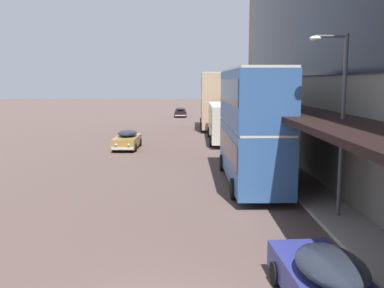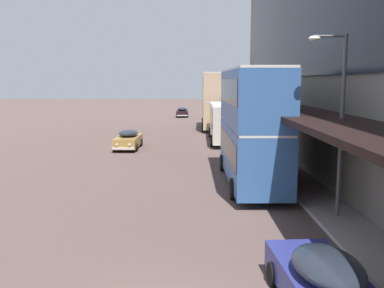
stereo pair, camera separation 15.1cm
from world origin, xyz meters
The scene contains 7 objects.
transit_bus_kerbside_front centered at (3.95, 40.05, 3.44)m, with size 2.90×9.38×6.40m.
transit_bus_kerbside_rear centered at (4.34, 13.64, 3.32)m, with size 2.82×9.91×6.15m.
transit_bus_kerbside_far centered at (4.35, 29.59, 1.95)m, with size 2.95×9.45×3.41m.
sedan_trailing_mid centered at (-3.90, 25.78, 0.76)m, with size 2.02×4.76×1.53m.
sedan_oncoming_rear centered at (0.16, 56.55, 0.73)m, with size 1.85×4.23×1.47m.
sedan_lead_near centered at (4.19, 0.72, 0.76)m, with size 2.11×4.72×1.55m.
street_lamp centered at (6.78, 7.66, 4.29)m, with size 1.50×0.28×7.13m.
Camera 2 is at (0.94, -8.83, 5.52)m, focal length 40.00 mm.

